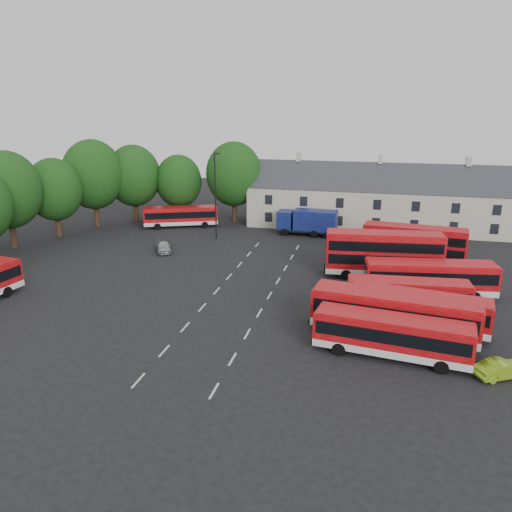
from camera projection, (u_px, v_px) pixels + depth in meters
The scene contains 16 objects.
ground at pixel (210, 299), 44.31m from camera, with size 140.00×140.00×0.00m, color black.
lane_markings at pixel (243, 293), 45.61m from camera, with size 5.15×33.80×0.01m.
treeline at pixel (105, 183), 64.97m from camera, with size 29.92×32.59×12.01m.
terrace_houses at pixel (377, 201), 67.88m from camera, with size 35.70×7.13×10.06m.
bus_row_a at pixel (392, 333), 33.70m from camera, with size 10.63×3.74×2.94m.
bus_row_b at pixel (394, 311), 36.58m from camera, with size 12.22×4.33×3.38m.
bus_row_c at pixel (418, 308), 37.92m from camera, with size 10.63×4.10×2.93m.
bus_row_d at pixel (408, 293), 41.08m from camera, with size 10.01×3.08×2.79m.
bus_row_e at pixel (430, 276), 44.37m from camera, with size 11.59×4.18×3.21m.
bus_dd_south at pixel (384, 252), 49.02m from camera, with size 11.45×3.76×4.61m.
bus_dd_north at pixel (414, 243), 52.65m from camera, with size 10.69×3.71×4.29m.
bus_north at pixel (181, 215), 69.22m from camera, with size 10.20×5.98×2.85m.
box_truck at pixel (308, 221), 64.87m from camera, with size 7.79×2.79×3.36m.
silver_car at pixel (163, 246), 58.09m from camera, with size 1.60×3.97×1.35m, color #B6B8BE.
lime_car at pixel (502, 369), 31.54m from camera, with size 1.25×3.58×1.18m, color #85B31B.
lamppost at pixel (216, 194), 62.13m from camera, with size 0.75×0.43×10.82m.
Camera 1 is at (13.68, -39.08, 16.75)m, focal length 35.00 mm.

